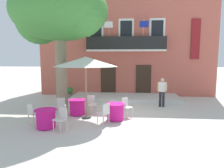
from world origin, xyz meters
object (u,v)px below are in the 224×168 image
cafe_table_near_tree (115,112)px  ground_planter_left (70,92)px  cafe_table_middle (77,107)px  cafe_table_front (46,119)px  cafe_chair_near_tree_0 (104,112)px  plane_tree (58,14)px  cafe_umbrella (86,62)px  cafe_chair_near_tree_1 (126,106)px  cafe_chair_middle_1 (61,105)px  cafe_chair_middle_0 (92,103)px  cafe_chair_front_0 (61,117)px  cafe_chair_front_1 (33,113)px  pedestrian_near_entrance (162,91)px

cafe_table_near_tree → ground_planter_left: size_ratio=1.16×
cafe_table_middle → cafe_table_front: size_ratio=1.00×
cafe_chair_near_tree_0 → cafe_table_front: 2.36m
plane_tree → cafe_umbrella: plane_tree is taller
cafe_chair_near_tree_1 → ground_planter_left: cafe_chair_near_tree_1 is taller
cafe_chair_middle_1 → cafe_chair_near_tree_0: bearing=-27.0°
cafe_table_near_tree → cafe_table_middle: 2.05m
cafe_chair_middle_0 → cafe_chair_front_0: bearing=-104.6°
cafe_chair_front_0 → cafe_chair_front_1: size_ratio=1.00×
cafe_chair_near_tree_0 → pedestrian_near_entrance: size_ratio=0.54×
ground_planter_left → cafe_chair_middle_0: bearing=-60.0°
cafe_chair_near_tree_0 → cafe_chair_front_1: size_ratio=1.00×
cafe_chair_front_0 → pedestrian_near_entrance: size_ratio=0.54×
cafe_chair_near_tree_0 → cafe_chair_middle_0: 1.94m
pedestrian_near_entrance → ground_planter_left: bearing=159.4°
cafe_chair_front_0 → cafe_chair_front_1: 1.51m
cafe_umbrella → ground_planter_left: 5.76m
cafe_table_near_tree → cafe_umbrella: bearing=169.6°
cafe_chair_near_tree_0 → cafe_table_middle: size_ratio=1.05×
cafe_table_front → pedestrian_near_entrance: 6.62m
cafe_table_middle → ground_planter_left: 4.68m
cafe_chair_near_tree_0 → cafe_umbrella: bearing=137.4°
ground_planter_left → cafe_chair_middle_1: bearing=-78.5°
cafe_table_near_tree → cafe_chair_front_0: (-1.97, -1.54, 0.14)m
cafe_chair_near_tree_1 → cafe_chair_middle_0: size_ratio=1.00×
cafe_umbrella → cafe_chair_middle_1: bearing=168.6°
cafe_table_middle → cafe_table_front: (-0.75, -2.00, 0.00)m
cafe_chair_middle_1 → cafe_chair_front_1: (-0.72, -1.48, 0.00)m
plane_tree → cafe_chair_front_0: bearing=-71.3°
cafe_chair_middle_1 → pedestrian_near_entrance: size_ratio=0.54×
cafe_chair_middle_1 → cafe_umbrella: 2.45m
cafe_chair_front_0 → pedestrian_near_entrance: (4.47, 4.35, 0.42)m
cafe_umbrella → cafe_chair_near_tree_1: bearing=10.2°
cafe_table_front → cafe_chair_near_tree_0: bearing=16.0°
cafe_table_near_tree → cafe_table_middle: (-1.92, 0.72, 0.00)m
cafe_table_front → cafe_chair_front_1: (-0.69, 0.31, 0.14)m
cafe_chair_front_0 → cafe_umbrella: size_ratio=0.31×
cafe_chair_middle_0 → cafe_chair_middle_1: size_ratio=1.00×
cafe_table_middle → ground_planter_left: (-1.66, 4.37, 0.02)m
pedestrian_near_entrance → cafe_chair_middle_0: bearing=-155.7°
cafe_chair_middle_1 → cafe_umbrella: bearing=-11.4°
cafe_table_front → cafe_umbrella: (1.31, 1.53, 2.22)m
cafe_chair_middle_1 → plane_tree: bearing=109.3°
cafe_chair_near_tree_0 → cafe_chair_front_0: (-1.55, -0.90, 0.00)m
cafe_table_near_tree → cafe_umbrella: size_ratio=0.30×
cafe_table_near_tree → cafe_table_middle: bearing=159.4°
cafe_chair_near_tree_0 → cafe_umbrella: cafe_umbrella is taller
cafe_chair_near_tree_1 → pedestrian_near_entrance: pedestrian_near_entrance is taller
cafe_chair_near_tree_0 → cafe_chair_front_0: same height
cafe_table_middle → cafe_chair_front_0: 2.26m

